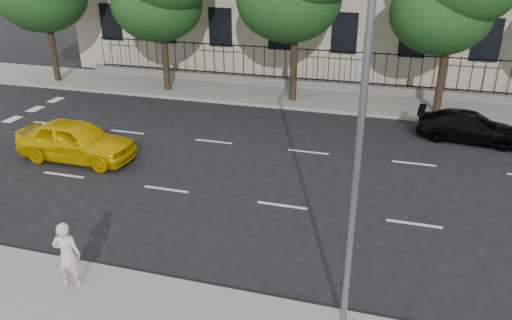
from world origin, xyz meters
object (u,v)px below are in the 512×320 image
(yellow_taxi, at_px, (76,140))
(woman_near, at_px, (67,255))
(black_sedan, at_px, (470,127))
(street_light, at_px, (366,89))

(yellow_taxi, distance_m, woman_near, 8.14)
(black_sedan, height_order, woman_near, woman_near)
(yellow_taxi, xyz_separation_m, black_sedan, (14.44, 6.19, -0.16))
(black_sedan, relative_size, woman_near, 2.45)
(yellow_taxi, height_order, black_sedan, yellow_taxi)
(street_light, xyz_separation_m, black_sedan, (3.64, 11.83, -4.54))
(yellow_taxi, distance_m, black_sedan, 15.71)
(street_light, bearing_deg, yellow_taxi, 152.41)
(woman_near, bearing_deg, black_sedan, -141.57)
(street_light, bearing_deg, woman_near, -169.62)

